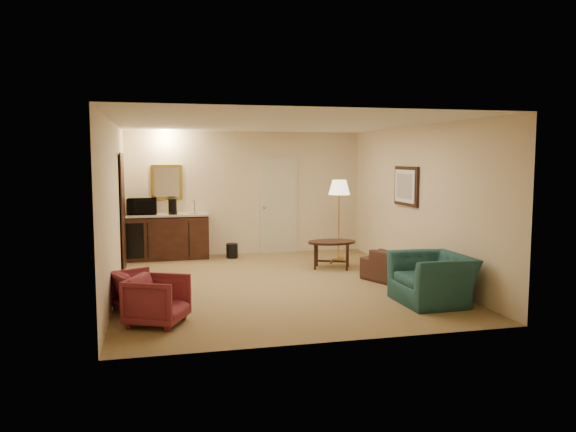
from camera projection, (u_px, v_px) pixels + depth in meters
name	position (u px, v px, depth m)	size (l,w,h in m)	color
ground	(276.00, 284.00, 9.19)	(6.00, 6.00, 0.00)	olive
room_walls	(261.00, 177.00, 9.73)	(5.02, 6.01, 2.61)	beige
wetbar_cabinet	(168.00, 236.00, 11.39)	(1.64, 0.58, 0.92)	#341C10
sofa	(416.00, 264.00, 8.98)	(1.85, 0.54, 0.72)	black
teal_armchair	(433.00, 271.00, 7.93)	(1.07, 0.69, 0.93)	#1C4746
rose_chair_near	(138.00, 289.00, 7.56)	(0.58, 0.55, 0.60)	maroon
rose_chair_far	(157.00, 298.00, 6.91)	(0.65, 0.61, 0.67)	maroon
coffee_table	(332.00, 255.00, 10.42)	(0.90, 0.61, 0.52)	black
floor_lamp	(339.00, 220.00, 11.28)	(0.43, 0.43, 1.62)	#B3813B
waste_bin	(232.00, 251.00, 11.52)	(0.24, 0.24, 0.30)	black
microwave	(142.00, 205.00, 11.22)	(0.57, 0.32, 0.39)	black
coffee_maker	(173.00, 207.00, 11.23)	(0.17, 0.17, 0.31)	black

